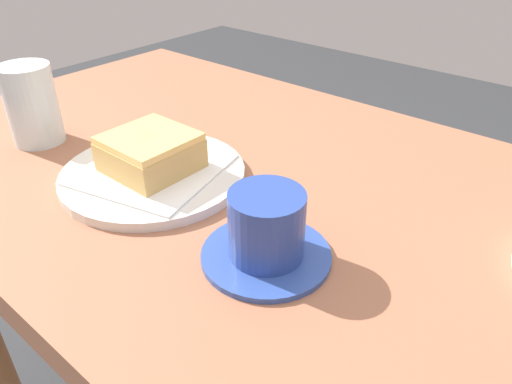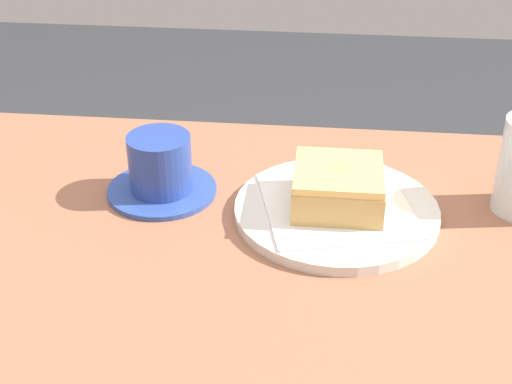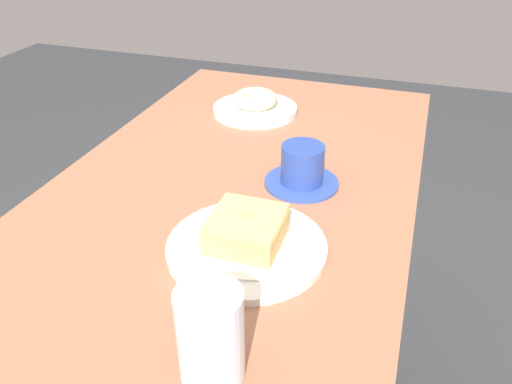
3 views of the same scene
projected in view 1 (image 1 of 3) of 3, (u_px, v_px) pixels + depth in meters
table at (282, 257)px, 0.66m from camera, size 1.22×0.64×0.78m
plate_glazed_square at (153, 174)px, 0.62m from camera, size 0.24×0.24×0.01m
napkin_glazed_square at (153, 169)px, 0.62m from camera, size 0.20×0.20×0.00m
donut_glazed_square at (151, 152)px, 0.61m from camera, size 0.10×0.10×0.05m
water_glass at (32, 105)px, 0.69m from camera, size 0.07×0.07×0.11m
coffee_cup at (266, 231)px, 0.47m from camera, size 0.13×0.13×0.08m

